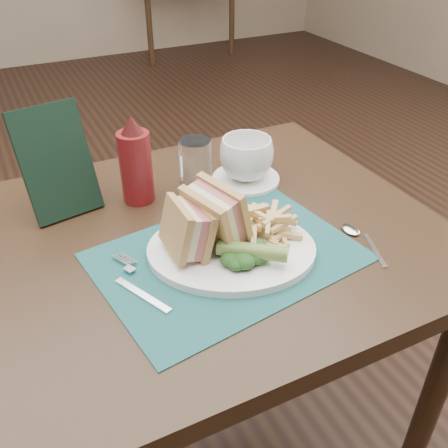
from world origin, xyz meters
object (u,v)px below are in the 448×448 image
object	(u,v)px
drinking_glass	(195,170)
coffee_cup	(246,158)
sandwich_half_b	(207,218)
ketchup_bottle	(135,160)
plate	(231,250)
table_main	(206,362)
check_presenter	(56,162)
sandwich_half_a	(176,231)
table_bg_right	(178,9)
placemat	(227,256)
saucer	(246,179)

from	to	relation	value
drinking_glass	coffee_cup	bearing A→B (deg)	6.30
sandwich_half_b	ketchup_bottle	distance (m)	0.24
plate	drinking_glass	distance (m)	0.22
table_main	sandwich_half_b	distance (m)	0.45
coffee_cup	check_presenter	world-z (taller)	check_presenter
sandwich_half_a	sandwich_half_b	bearing A→B (deg)	2.61
table_bg_right	drinking_glass	size ratio (longest dim) A/B	6.92
sandwich_half_b	ketchup_bottle	size ratio (longest dim) A/B	0.61
table_bg_right	placemat	xyz separation A→B (m)	(-1.47, -3.93, 0.38)
sandwich_half_b	ketchup_bottle	xyz separation A→B (m)	(-0.05, 0.23, 0.02)
check_presenter	coffee_cup	bearing A→B (deg)	-19.41
drinking_glass	placemat	bearing A→B (deg)	-99.21
table_bg_right	placemat	distance (m)	4.21
table_main	check_presenter	distance (m)	0.56
coffee_cup	ketchup_bottle	world-z (taller)	ketchup_bottle
plate	check_presenter	distance (m)	0.38
drinking_glass	table_bg_right	bearing A→B (deg)	68.91
saucer	sandwich_half_a	bearing A→B (deg)	-140.18
table_main	saucer	bearing A→B (deg)	38.58
table_bg_right	plate	size ratio (longest dim) A/B	3.00
table_main	sandwich_half_b	world-z (taller)	sandwich_half_b
table_bg_right	sandwich_half_a	size ratio (longest dim) A/B	9.24
plate	saucer	xyz separation A→B (m)	(0.15, 0.23, -0.00)
placemat	sandwich_half_b	xyz separation A→B (m)	(-0.02, 0.03, 0.07)
table_bg_right	sandwich_half_a	xyz separation A→B (m)	(-1.55, -3.90, 0.44)
table_main	sandwich_half_b	bearing A→B (deg)	-105.11
table_bg_right	check_presenter	distance (m)	4.04
placemat	coffee_cup	distance (m)	0.29
sandwich_half_b	check_presenter	bearing A→B (deg)	112.59
table_bg_right	sandwich_half_b	bearing A→B (deg)	-110.92
placemat	sandwich_half_a	size ratio (longest dim) A/B	4.58
placemat	sandwich_half_b	distance (m)	0.08
placemat	saucer	size ratio (longest dim) A/B	2.97
placemat	ketchup_bottle	distance (m)	0.29
table_bg_right	placemat	size ratio (longest dim) A/B	2.02
sandwich_half_a	saucer	world-z (taller)	sandwich_half_a
placemat	ketchup_bottle	bearing A→B (deg)	106.47
saucer	drinking_glass	size ratio (longest dim) A/B	1.15
sandwich_half_a	ketchup_bottle	xyz separation A→B (m)	(0.01, 0.24, 0.03)
table_bg_right	sandwich_half_b	distance (m)	4.20
plate	ketchup_bottle	xyz separation A→B (m)	(-0.09, 0.26, 0.08)
saucer	coffee_cup	distance (m)	0.05
check_presenter	plate	bearing A→B (deg)	-61.13
table_main	saucer	size ratio (longest dim) A/B	6.00
drinking_glass	ketchup_bottle	bearing A→B (deg)	158.38
sandwich_half_b	placemat	bearing A→B (deg)	-61.94
sandwich_half_b	drinking_glass	world-z (taller)	same
drinking_glass	sandwich_half_a	bearing A→B (deg)	-121.93
table_main	placemat	size ratio (longest dim) A/B	2.02
sandwich_half_b	table_bg_right	bearing A→B (deg)	54.33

